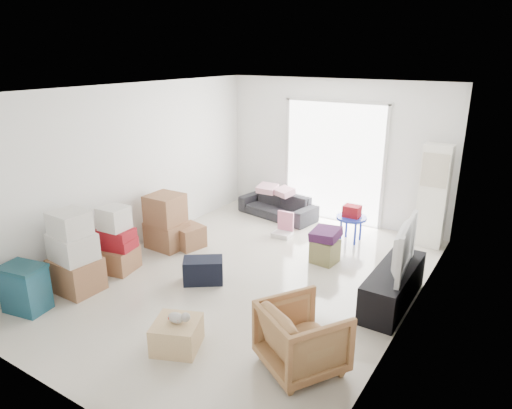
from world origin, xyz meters
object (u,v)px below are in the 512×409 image
object	(u,v)px
tv_console	(393,286)
television	(395,264)
armchair	(303,334)
ac_tower	(433,196)
sofa	(278,202)
kids_table	(352,216)
storage_bins	(25,288)
ottoman	(325,251)
wood_crate	(177,335)

from	to	relation	value
tv_console	television	bearing A→B (deg)	0.00
armchair	ac_tower	bearing A→B (deg)	-63.69
tv_console	sofa	xyz separation A→B (m)	(-2.94, 2.09, 0.07)
armchair	kids_table	world-z (taller)	armchair
storage_bins	ottoman	distance (m)	4.26
ac_tower	storage_bins	bearing A→B (deg)	-128.07
television	armchair	distance (m)	1.85
storage_bins	ottoman	xyz separation A→B (m)	(2.63, 3.34, -0.13)
tv_console	armchair	distance (m)	1.85
armchair	sofa	bearing A→B (deg)	-25.49
ac_tower	kids_table	size ratio (longest dim) A/B	2.68
kids_table	armchair	bearing A→B (deg)	-76.76
sofa	ac_tower	bearing A→B (deg)	13.02
storage_bins	wood_crate	world-z (taller)	storage_bins
sofa	wood_crate	distance (m)	4.50
ac_tower	television	distance (m)	2.26
television	ottoman	bearing A→B (deg)	56.41
wood_crate	kids_table	bearing A→B (deg)	82.64
armchair	wood_crate	xyz separation A→B (m)	(-1.33, -0.45, -0.23)
armchair	wood_crate	bearing A→B (deg)	50.21
storage_bins	ac_tower	bearing A→B (deg)	51.93
television	ottoman	world-z (taller)	television
television	storage_bins	xyz separation A→B (m)	(-3.90, -2.68, -0.26)
television	storage_bins	bearing A→B (deg)	118.64
storage_bins	armchair	bearing A→B (deg)	14.22
wood_crate	storage_bins	bearing A→B (deg)	-168.62
tv_console	television	world-z (taller)	television
ac_tower	wood_crate	world-z (taller)	ac_tower
tv_console	armchair	xyz separation A→B (m)	(-0.42, -1.79, 0.15)
wood_crate	sofa	bearing A→B (deg)	105.40
armchair	television	bearing A→B (deg)	-71.61
armchair	storage_bins	distance (m)	3.59
television	sofa	distance (m)	3.62
television	kids_table	world-z (taller)	kids_table
sofa	wood_crate	size ratio (longest dim) A/B	3.27
sofa	wood_crate	bearing A→B (deg)	-64.55
television	wood_crate	distance (m)	2.87
ac_tower	armchair	bearing A→B (deg)	-95.23
storage_bins	wood_crate	size ratio (longest dim) A/B	1.26
armchair	ottoman	bearing A→B (deg)	-39.48
television	kids_table	distance (m)	2.10
sofa	ottoman	distance (m)	2.20
tv_console	wood_crate	distance (m)	2.84
armchair	kids_table	bearing A→B (deg)	-45.23
television	kids_table	xyz separation A→B (m)	(-1.24, 1.69, -0.11)
sofa	kids_table	size ratio (longest dim) A/B	2.46
ac_tower	armchair	distance (m)	4.08
television	ottoman	distance (m)	1.48
armchair	kids_table	xyz separation A→B (m)	(-0.82, 3.48, 0.07)
ac_tower	storage_bins	xyz separation A→B (m)	(-3.85, -4.92, -0.56)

